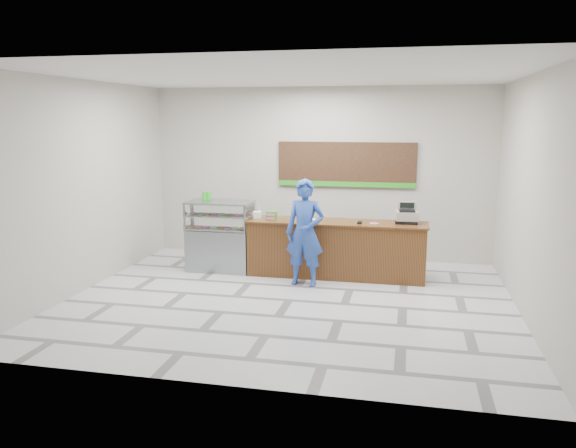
% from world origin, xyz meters
% --- Properties ---
extents(floor, '(7.00, 7.00, 0.00)m').
position_xyz_m(floor, '(0.00, 0.00, 0.00)').
color(floor, silver).
rests_on(floor, ground).
extents(back_wall, '(7.00, 0.00, 7.00)m').
position_xyz_m(back_wall, '(0.00, 3.00, 1.75)').
color(back_wall, '#B4AFA5').
rests_on(back_wall, floor).
extents(ceiling, '(7.00, 7.00, 0.00)m').
position_xyz_m(ceiling, '(0.00, 0.00, 3.50)').
color(ceiling, silver).
rests_on(ceiling, back_wall).
extents(sales_counter, '(3.26, 0.76, 1.03)m').
position_xyz_m(sales_counter, '(0.55, 1.55, 0.52)').
color(sales_counter, brown).
rests_on(sales_counter, floor).
extents(display_case, '(1.22, 0.72, 1.33)m').
position_xyz_m(display_case, '(-1.67, 1.55, 0.68)').
color(display_case, gray).
rests_on(display_case, floor).
extents(menu_board, '(2.80, 0.06, 0.90)m').
position_xyz_m(menu_board, '(0.55, 2.96, 1.93)').
color(menu_board, black).
rests_on(menu_board, back_wall).
extents(cash_register, '(0.43, 0.45, 0.37)m').
position_xyz_m(cash_register, '(1.79, 1.68, 1.17)').
color(cash_register, black).
rests_on(cash_register, sales_counter).
extents(card_terminal, '(0.08, 0.15, 0.04)m').
position_xyz_m(card_terminal, '(0.98, 1.41, 1.05)').
color(card_terminal, black).
rests_on(card_terminal, sales_counter).
extents(serving_tray, '(0.33, 0.25, 0.02)m').
position_xyz_m(serving_tray, '(0.13, 1.57, 1.04)').
color(serving_tray, '#59CC18').
rests_on(serving_tray, sales_counter).
extents(napkin_box, '(0.18, 0.18, 0.12)m').
position_xyz_m(napkin_box, '(-0.95, 1.57, 1.09)').
color(napkin_box, white).
rests_on(napkin_box, sales_counter).
extents(straw_cup, '(0.07, 0.07, 0.11)m').
position_xyz_m(straw_cup, '(-0.94, 1.72, 1.09)').
color(straw_cup, silver).
rests_on(straw_cup, sales_counter).
extents(promo_box, '(0.19, 0.13, 0.16)m').
position_xyz_m(promo_box, '(-0.64, 1.44, 1.11)').
color(promo_box, green).
rests_on(promo_box, sales_counter).
extents(donut_decal, '(0.17, 0.17, 0.00)m').
position_xyz_m(donut_decal, '(1.22, 1.49, 1.03)').
color(donut_decal, pink).
rests_on(donut_decal, sales_counter).
extents(green_cup_left, '(0.10, 0.10, 0.16)m').
position_xyz_m(green_cup_left, '(-2.02, 1.70, 1.41)').
color(green_cup_left, green).
rests_on(green_cup_left, display_case).
extents(green_cup_right, '(0.10, 0.10, 0.15)m').
position_xyz_m(green_cup_right, '(-1.94, 1.72, 1.41)').
color(green_cup_right, green).
rests_on(green_cup_right, display_case).
extents(customer, '(0.71, 0.49, 1.85)m').
position_xyz_m(customer, '(0.09, 0.92, 0.93)').
color(customer, '#2748A3').
rests_on(customer, floor).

